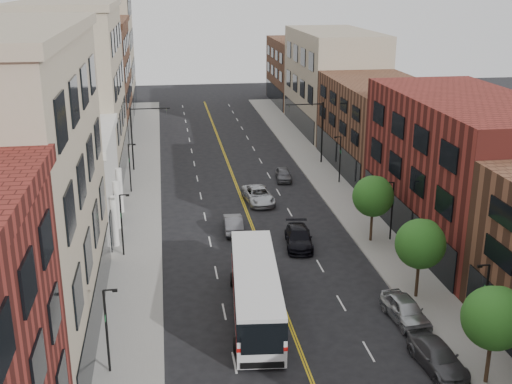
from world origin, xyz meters
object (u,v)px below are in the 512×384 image
car_lane_behind (233,223)px  car_lane_b (258,195)px  car_lane_a (299,238)px  car_parked_far (405,310)px  car_parked_mid (437,356)px  city_bus (256,288)px  car_lane_c (283,174)px

car_lane_behind → car_lane_b: 7.86m
car_lane_a → car_parked_far: bearing=-64.9°
car_lane_a → car_parked_mid: bearing=-70.2°
city_bus → car_lane_b: size_ratio=2.41×
car_parked_far → car_lane_b: 24.76m
car_parked_far → car_lane_behind: bearing=113.2°
city_bus → car_parked_far: city_bus is taller
city_bus → car_parked_mid: size_ratio=2.71×
city_bus → car_lane_b: 22.24m
car_parked_mid → city_bus: bearing=136.1°
car_parked_mid → car_parked_far: car_parked_far is taller
car_lane_behind → car_lane_b: bearing=-112.6°
car_parked_mid → car_lane_behind: car_lane_behind is taller
car_parked_far → car_lane_c: bearing=88.6°
car_parked_mid → car_parked_far: (0.09, 5.24, 0.09)m
car_lane_behind → car_lane_a: 6.40m
car_parked_mid → car_parked_far: size_ratio=1.04×
car_parked_mid → car_lane_a: (-4.15, 18.12, 0.05)m
city_bus → car_lane_behind: city_bus is taller
car_parked_far → car_parked_mid: bearing=-96.4°
car_lane_a → car_lane_b: car_lane_b is taller
city_bus → car_lane_c: size_ratio=3.36×
car_parked_far → city_bus: bearing=162.0°
car_parked_mid → car_lane_a: 18.59m
city_bus → car_lane_b: (3.50, 21.93, -1.18)m
car_parked_far → car_lane_a: car_parked_far is taller
city_bus → car_parked_mid: city_bus is taller
car_parked_mid → car_lane_b: car_lane_b is taller
car_parked_far → car_lane_c: car_parked_far is taller
car_parked_far → car_lane_behind: car_parked_far is taller
car_parked_mid → car_lane_a: bearing=97.3°
car_lane_behind → car_lane_c: size_ratio=1.14×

